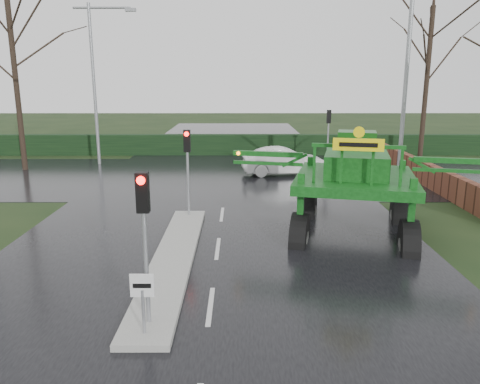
{
  "coord_description": "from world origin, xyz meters",
  "views": [
    {
      "loc": [
        0.7,
        -10.41,
        5.35
      ],
      "look_at": [
        0.73,
        3.65,
        2.0
      ],
      "focal_mm": 35.0,
      "sensor_mm": 36.0,
      "label": 1
    }
  ],
  "objects_px": {
    "traffic_signal_far": "(328,125)",
    "white_sedan": "(283,175)",
    "keep_left_sign": "(143,294)",
    "traffic_signal_near": "(144,216)",
    "crop_sprayer": "(302,173)",
    "traffic_signal_mid": "(187,154)",
    "street_light_right": "(400,67)",
    "street_light_left_far": "(98,70)"
  },
  "relations": [
    {
      "from": "traffic_signal_far",
      "to": "keep_left_sign",
      "type": "bearing_deg",
      "value": 70.07
    },
    {
      "from": "street_light_right",
      "to": "traffic_signal_far",
      "type": "bearing_deg",
      "value": 101.95
    },
    {
      "from": "street_light_left_far",
      "to": "white_sedan",
      "type": "relative_size",
      "value": 2.09
    },
    {
      "from": "traffic_signal_mid",
      "to": "white_sedan",
      "type": "bearing_deg",
      "value": 62.63
    },
    {
      "from": "street_light_right",
      "to": "crop_sprayer",
      "type": "relative_size",
      "value": 1.15
    },
    {
      "from": "traffic_signal_near",
      "to": "traffic_signal_far",
      "type": "bearing_deg",
      "value": 69.64
    },
    {
      "from": "street_light_left_far",
      "to": "crop_sprayer",
      "type": "xyz_separation_m",
      "value": [
        11.02,
        -14.98,
        -3.65
      ]
    },
    {
      "from": "street_light_left_far",
      "to": "keep_left_sign",
      "type": "bearing_deg",
      "value": -72.22
    },
    {
      "from": "traffic_signal_far",
      "to": "white_sedan",
      "type": "height_order",
      "value": "traffic_signal_far"
    },
    {
      "from": "traffic_signal_near",
      "to": "crop_sprayer",
      "type": "distance_m",
      "value": 7.31
    },
    {
      "from": "keep_left_sign",
      "to": "crop_sprayer",
      "type": "bearing_deg",
      "value": 57.69
    },
    {
      "from": "traffic_signal_mid",
      "to": "keep_left_sign",
      "type": "bearing_deg",
      "value": -90.0
    },
    {
      "from": "traffic_signal_mid",
      "to": "white_sedan",
      "type": "height_order",
      "value": "traffic_signal_mid"
    },
    {
      "from": "traffic_signal_mid",
      "to": "traffic_signal_far",
      "type": "distance_m",
      "value": 14.75
    },
    {
      "from": "traffic_signal_mid",
      "to": "traffic_signal_far",
      "type": "relative_size",
      "value": 1.0
    },
    {
      "from": "white_sedan",
      "to": "keep_left_sign",
      "type": "bearing_deg",
      "value": 159.14
    },
    {
      "from": "traffic_signal_near",
      "to": "white_sedan",
      "type": "height_order",
      "value": "traffic_signal_near"
    },
    {
      "from": "traffic_signal_far",
      "to": "white_sedan",
      "type": "relative_size",
      "value": 0.74
    },
    {
      "from": "traffic_signal_near",
      "to": "white_sedan",
      "type": "distance_m",
      "value": 18.17
    },
    {
      "from": "traffic_signal_near",
      "to": "traffic_signal_far",
      "type": "height_order",
      "value": "same"
    },
    {
      "from": "white_sedan",
      "to": "traffic_signal_mid",
      "type": "bearing_deg",
      "value": 146.2
    },
    {
      "from": "traffic_signal_near",
      "to": "street_light_right",
      "type": "height_order",
      "value": "street_light_right"
    },
    {
      "from": "traffic_signal_mid",
      "to": "crop_sprayer",
      "type": "distance_m",
      "value": 4.81
    },
    {
      "from": "white_sedan",
      "to": "street_light_right",
      "type": "bearing_deg",
      "value": -138.27
    },
    {
      "from": "traffic_signal_mid",
      "to": "street_light_left_far",
      "type": "height_order",
      "value": "street_light_left_far"
    },
    {
      "from": "traffic_signal_mid",
      "to": "street_light_right",
      "type": "relative_size",
      "value": 0.35
    },
    {
      "from": "keep_left_sign",
      "to": "traffic_signal_near",
      "type": "distance_m",
      "value": 1.61
    },
    {
      "from": "keep_left_sign",
      "to": "traffic_signal_far",
      "type": "relative_size",
      "value": 0.38
    },
    {
      "from": "traffic_signal_near",
      "to": "crop_sprayer",
      "type": "height_order",
      "value": "crop_sprayer"
    },
    {
      "from": "white_sedan",
      "to": "street_light_left_far",
      "type": "bearing_deg",
      "value": 66.1
    },
    {
      "from": "keep_left_sign",
      "to": "white_sedan",
      "type": "bearing_deg",
      "value": 75.57
    },
    {
      "from": "keep_left_sign",
      "to": "traffic_signal_far",
      "type": "xyz_separation_m",
      "value": [
        7.8,
        21.51,
        1.53
      ]
    },
    {
      "from": "street_light_right",
      "to": "white_sedan",
      "type": "bearing_deg",
      "value": 138.16
    },
    {
      "from": "street_light_left_far",
      "to": "crop_sprayer",
      "type": "relative_size",
      "value": 1.15
    },
    {
      "from": "street_light_left_far",
      "to": "crop_sprayer",
      "type": "bearing_deg",
      "value": -53.66
    },
    {
      "from": "traffic_signal_near",
      "to": "street_light_left_far",
      "type": "bearing_deg",
      "value": 108.17
    },
    {
      "from": "traffic_signal_far",
      "to": "traffic_signal_near",
      "type": "bearing_deg",
      "value": 69.64
    },
    {
      "from": "keep_left_sign",
      "to": "traffic_signal_mid",
      "type": "height_order",
      "value": "traffic_signal_mid"
    },
    {
      "from": "traffic_signal_mid",
      "to": "white_sedan",
      "type": "relative_size",
      "value": 0.74
    },
    {
      "from": "traffic_signal_mid",
      "to": "street_light_left_far",
      "type": "distance_m",
      "value": 14.68
    },
    {
      "from": "street_light_right",
      "to": "street_light_left_far",
      "type": "height_order",
      "value": "same"
    },
    {
      "from": "keep_left_sign",
      "to": "traffic_signal_mid",
      "type": "relative_size",
      "value": 0.38
    }
  ]
}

